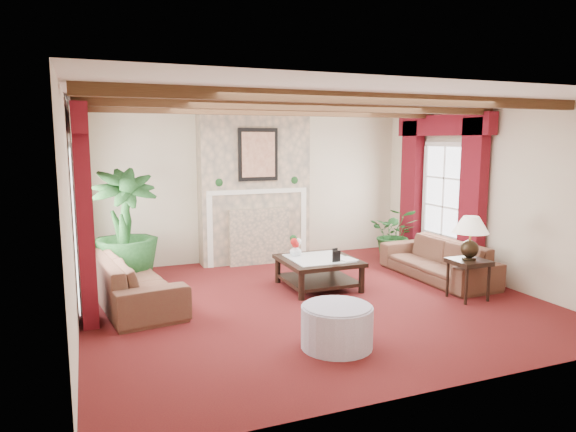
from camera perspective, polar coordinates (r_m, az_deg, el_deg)
name	(u,v)px	position (r m, az deg, el deg)	size (l,w,h in m)	color
floor	(312,301)	(7.20, 2.71, -9.38)	(6.00, 6.00, 0.00)	#460C12
ceiling	(314,102)	(6.87, 2.88, 12.57)	(6.00, 6.00, 0.00)	white
back_wall	(251,187)	(9.47, -4.12, 3.26)	(6.00, 0.02, 2.70)	beige
left_wall	(72,216)	(6.30, -22.90, -0.03)	(0.02, 5.50, 2.70)	beige
right_wall	(488,195)	(8.59, 21.35, 2.16)	(0.02, 5.50, 2.70)	beige
ceiling_beams	(314,106)	(6.87, 2.87, 12.07)	(6.00, 3.00, 0.12)	#331F10
fireplace	(254,111)	(9.25, -3.83, 11.51)	(2.00, 0.52, 2.70)	tan
french_door_left	(72,146)	(7.24, -22.88, 7.20)	(0.10, 1.10, 2.16)	white
french_door_right	(447,144)	(9.28, 17.24, 7.62)	(0.10, 1.10, 2.16)	white
curtains_left	(79,113)	(7.25, -22.19, 10.56)	(0.20, 2.40, 2.55)	#530B15
curtains_right	(443,119)	(9.22, 16.82, 10.25)	(0.20, 2.40, 2.55)	#530B15
sofa_left	(133,271)	(7.30, -16.89, -5.89)	(0.97, 2.33, 0.88)	#3A0F18
sofa_right	(437,253)	(8.56, 16.26, -4.01)	(0.64, 2.09, 0.82)	#3A0F18
potted_palm	(125,253)	(8.22, -17.64, -3.94)	(1.20, 1.88, 1.00)	black
small_plant	(395,239)	(9.68, 11.77, -2.57)	(1.28, 1.31, 0.76)	black
coffee_table	(318,273)	(7.77, 3.39, -6.35)	(1.09, 1.09, 0.44)	black
side_table	(468,279)	(7.62, 19.36, -6.66)	(0.48, 0.48, 0.56)	black
ottoman	(337,327)	(5.64, 5.44, -12.15)	(0.77, 0.77, 0.45)	#938C9E
table_lamp	(470,237)	(7.49, 19.58, -2.26)	(0.49, 0.49, 0.63)	black
flower_vase	(296,250)	(7.84, 0.85, -3.83)	(0.18, 0.19, 0.18)	silver
book	(341,251)	(7.55, 5.89, -3.89)	(0.22, 0.04, 0.30)	black
photo_frame_a	(336,257)	(7.48, 5.39, -4.52)	(0.13, 0.02, 0.17)	black
photo_frame_b	(335,252)	(7.90, 5.25, -4.01)	(0.09, 0.02, 0.12)	black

